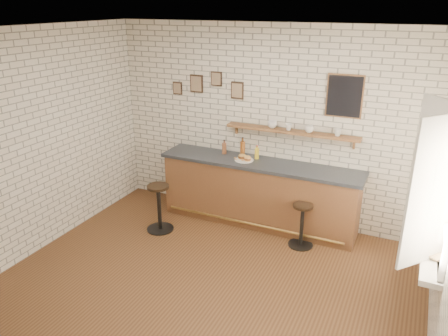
{
  "coord_description": "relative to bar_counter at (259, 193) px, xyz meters",
  "views": [
    {
      "loc": [
        2.1,
        -4.09,
        3.27
      ],
      "look_at": [
        -0.22,
        0.9,
        1.16
      ],
      "focal_mm": 35.0,
      "sensor_mm": 36.0,
      "label": 1
    }
  ],
  "objects": [
    {
      "name": "ground",
      "position": [
        0.0,
        -1.7,
        -0.51
      ],
      "size": [
        5.0,
        5.0,
        0.0
      ],
      "primitive_type": "plane",
      "color": "brown",
      "rests_on": "ground"
    },
    {
      "name": "bar_counter",
      "position": [
        0.0,
        0.0,
        0.0
      ],
      "size": [
        3.1,
        0.65,
        1.01
      ],
      "color": "brown",
      "rests_on": "ground"
    },
    {
      "name": "sandwich_plate",
      "position": [
        -0.24,
        -0.03,
        0.51
      ],
      "size": [
        0.28,
        0.28,
        0.01
      ],
      "primitive_type": "cylinder",
      "color": "white",
      "rests_on": "bar_counter"
    },
    {
      "name": "ciabatta_sandwich",
      "position": [
        -0.23,
        -0.03,
        0.55
      ],
      "size": [
        0.25,
        0.19,
        0.08
      ],
      "color": "#DCAA5A",
      "rests_on": "sandwich_plate"
    },
    {
      "name": "potato_chips",
      "position": [
        -0.27,
        -0.03,
        0.52
      ],
      "size": [
        0.26,
        0.18,
        0.0
      ],
      "color": "#C38944",
      "rests_on": "sandwich_plate"
    },
    {
      "name": "bitters_bottle_brown",
      "position": [
        -0.65,
        0.13,
        0.6
      ],
      "size": [
        0.07,
        0.07,
        0.23
      ],
      "color": "brown",
      "rests_on": "bar_counter"
    },
    {
      "name": "bitters_bottle_white",
      "position": [
        -0.33,
        0.13,
        0.61
      ],
      "size": [
        0.07,
        0.07,
        0.25
      ],
      "color": "silver",
      "rests_on": "bar_counter"
    },
    {
      "name": "bitters_bottle_amber",
      "position": [
        -0.33,
        0.13,
        0.63
      ],
      "size": [
        0.07,
        0.07,
        0.31
      ],
      "color": "brown",
      "rests_on": "bar_counter"
    },
    {
      "name": "condiment_bottle_yellow",
      "position": [
        -0.1,
        0.13,
        0.59
      ],
      "size": [
        0.07,
        0.07,
        0.21
      ],
      "color": "yellow",
      "rests_on": "bar_counter"
    },
    {
      "name": "bar_stool_left",
      "position": [
        -1.27,
        -0.85,
        -0.12
      ],
      "size": [
        0.41,
        0.41,
        0.73
      ],
      "color": "black",
      "rests_on": "ground"
    },
    {
      "name": "bar_stool_right",
      "position": [
        0.8,
        -0.4,
        -0.16
      ],
      "size": [
        0.36,
        0.36,
        0.64
      ],
      "color": "black",
      "rests_on": "ground"
    },
    {
      "name": "wall_shelf",
      "position": [
        0.4,
        0.2,
        0.97
      ],
      "size": [
        2.0,
        0.18,
        0.18
      ],
      "color": "brown",
      "rests_on": "ground"
    },
    {
      "name": "shelf_cup_a",
      "position": [
        0.11,
        0.2,
        1.05
      ],
      "size": [
        0.17,
        0.17,
        0.11
      ],
      "primitive_type": "imported",
      "rotation": [
        0.0,
        0.0,
        0.33
      ],
      "color": "white",
      "rests_on": "wall_shelf"
    },
    {
      "name": "shelf_cup_b",
      "position": [
        0.36,
        0.2,
        1.04
      ],
      "size": [
        0.12,
        0.12,
        0.09
      ],
      "primitive_type": "imported",
      "rotation": [
        0.0,
        0.0,
        1.25
      ],
      "color": "white",
      "rests_on": "wall_shelf"
    },
    {
      "name": "shelf_cup_c",
      "position": [
        0.66,
        0.2,
        1.04
      ],
      "size": [
        0.13,
        0.13,
        0.1
      ],
      "primitive_type": "imported",
      "rotation": [
        0.0,
        0.0,
        1.51
      ],
      "color": "white",
      "rests_on": "wall_shelf"
    },
    {
      "name": "shelf_cup_d",
      "position": [
        1.07,
        0.2,
        1.04
      ],
      "size": [
        0.1,
        0.1,
        0.1
      ],
      "primitive_type": "imported",
      "rotation": [
        0.0,
        0.0,
        -0.0
      ],
      "color": "white",
      "rests_on": "wall_shelf"
    },
    {
      "name": "back_wall_decor",
      "position": [
        0.23,
        0.28,
        1.54
      ],
      "size": [
        2.96,
        0.02,
        0.56
      ],
      "color": "black",
      "rests_on": "ground"
    },
    {
      "name": "window_sill",
      "position": [
        2.4,
        -1.4,
        0.39
      ],
      "size": [
        0.2,
        1.35,
        0.06
      ],
      "color": "white",
      "rests_on": "ground"
    },
    {
      "name": "casement_window",
      "position": [
        2.36,
        -1.4,
        1.14
      ],
      "size": [
        0.4,
        1.3,
        1.56
      ],
      "color": "white",
      "rests_on": "ground"
    },
    {
      "name": "book_lower",
      "position": [
        2.38,
        -1.58,
        0.43
      ],
      "size": [
        0.22,
        0.26,
        0.02
      ],
      "primitive_type": "imported",
      "rotation": [
        0.0,
        0.0,
        0.26
      ],
      "color": "tan",
      "rests_on": "window_sill"
    },
    {
      "name": "book_upper",
      "position": [
        2.38,
        -1.56,
        0.45
      ],
      "size": [
        0.23,
        0.25,
        0.02
      ],
      "primitive_type": "imported",
      "rotation": [
        0.0,
        0.0,
        -0.62
      ],
      "color": "tan",
      "rests_on": "book_lower"
    }
  ]
}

